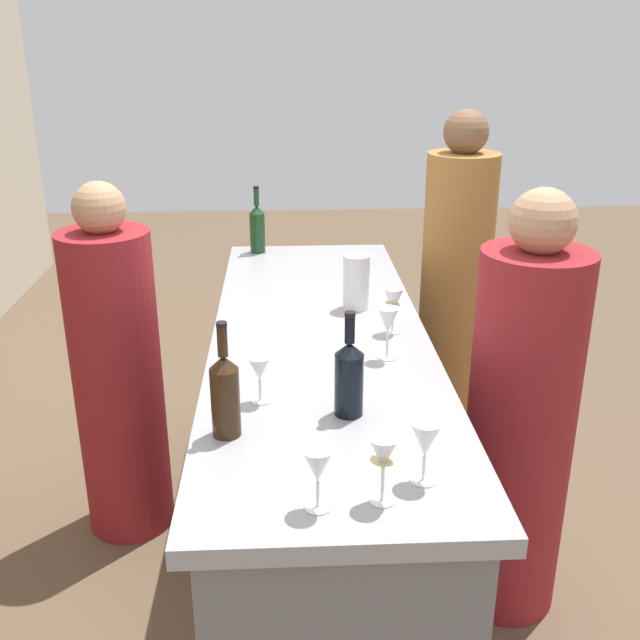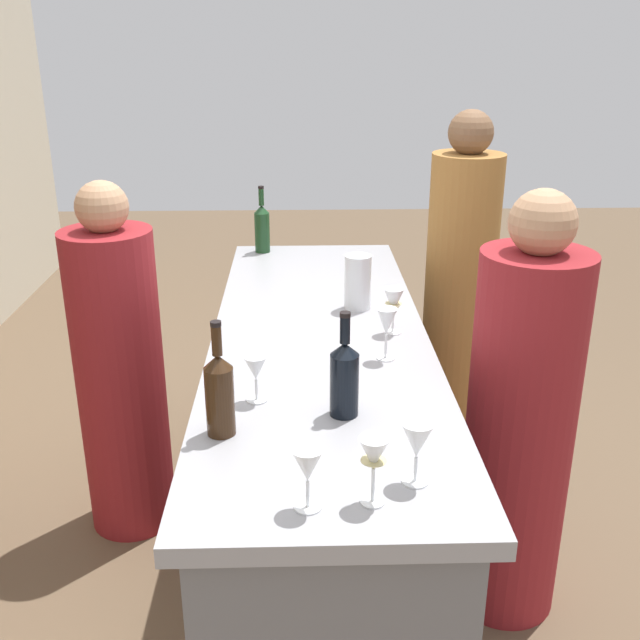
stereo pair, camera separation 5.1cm
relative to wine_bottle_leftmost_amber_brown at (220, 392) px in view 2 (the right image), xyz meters
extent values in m
plane|color=brown|center=(0.67, -0.27, -1.05)|extent=(12.00, 12.00, 0.00)
cube|color=slate|center=(0.67, -0.27, -0.61)|extent=(2.17, 0.66, 0.88)
cube|color=#99999E|center=(0.67, -0.27, -0.14)|extent=(2.25, 0.74, 0.05)
cylinder|color=#331E0F|center=(0.00, 0.00, -0.03)|extent=(0.07, 0.07, 0.19)
cone|color=#331E0F|center=(0.00, 0.00, 0.09)|extent=(0.07, 0.07, 0.04)
cylinder|color=#331E0F|center=(0.00, 0.00, 0.14)|extent=(0.03, 0.03, 0.08)
cylinder|color=black|center=(0.00, 0.00, 0.19)|extent=(0.03, 0.03, 0.01)
cylinder|color=black|center=(0.09, -0.32, -0.03)|extent=(0.08, 0.08, 0.18)
cone|color=black|center=(0.09, -0.32, 0.07)|extent=(0.08, 0.08, 0.03)
cylinder|color=black|center=(0.09, -0.32, 0.13)|extent=(0.03, 0.03, 0.07)
cylinder|color=black|center=(0.09, -0.32, 0.17)|extent=(0.03, 0.03, 0.01)
cylinder|color=#193D1E|center=(1.69, -0.03, -0.03)|extent=(0.07, 0.07, 0.19)
cone|color=#193D1E|center=(1.69, -0.03, 0.09)|extent=(0.07, 0.07, 0.04)
cylinder|color=#193D1E|center=(1.69, -0.03, 0.14)|extent=(0.02, 0.02, 0.08)
cylinder|color=black|center=(1.69, -0.03, 0.19)|extent=(0.03, 0.03, 0.01)
cylinder|color=white|center=(0.67, -0.53, -0.12)|extent=(0.06, 0.06, 0.00)
cylinder|color=white|center=(0.67, -0.53, -0.08)|extent=(0.01, 0.01, 0.07)
cone|color=white|center=(0.67, -0.53, 0.00)|extent=(0.07, 0.07, 0.09)
cone|color=beige|center=(0.67, -0.53, -0.03)|extent=(0.06, 0.06, 0.04)
cylinder|color=white|center=(0.45, -0.48, -0.12)|extent=(0.06, 0.06, 0.00)
cylinder|color=white|center=(0.45, -0.48, -0.07)|extent=(0.01, 0.01, 0.08)
cone|color=white|center=(0.45, -0.48, 0.01)|extent=(0.06, 0.06, 0.09)
cylinder|color=white|center=(-0.24, -0.47, -0.12)|extent=(0.06, 0.06, 0.00)
cylinder|color=white|center=(-0.24, -0.47, -0.08)|extent=(0.01, 0.01, 0.06)
cone|color=white|center=(-0.24, -0.47, -0.01)|extent=(0.07, 0.07, 0.09)
cylinder|color=white|center=(-0.31, -0.36, -0.12)|extent=(0.06, 0.06, 0.00)
cylinder|color=white|center=(-0.31, -0.36, -0.07)|extent=(0.01, 0.01, 0.08)
cone|color=white|center=(-0.31, -0.36, 0.01)|extent=(0.07, 0.07, 0.08)
cone|color=beige|center=(-0.31, -0.36, -0.02)|extent=(0.06, 0.06, 0.02)
cylinder|color=white|center=(-0.33, -0.22, -0.12)|extent=(0.06, 0.06, 0.00)
cylinder|color=white|center=(-0.33, -0.22, -0.08)|extent=(0.01, 0.01, 0.06)
cone|color=white|center=(-0.33, -0.22, -0.01)|extent=(0.07, 0.07, 0.08)
cylinder|color=white|center=(0.18, -0.08, -0.12)|extent=(0.06, 0.06, 0.00)
cylinder|color=white|center=(0.18, -0.08, -0.08)|extent=(0.01, 0.01, 0.06)
cone|color=white|center=(0.18, -0.08, -0.02)|extent=(0.07, 0.07, 0.07)
cylinder|color=silver|center=(0.91, -0.42, -0.02)|extent=(0.10, 0.10, 0.21)
cylinder|color=maroon|center=(0.42, -0.92, -0.41)|extent=(0.45, 0.45, 1.29)
sphere|color=tan|center=(0.42, -0.92, 0.33)|extent=(0.20, 0.20, 0.20)
cylinder|color=#9E6B33|center=(1.44, -0.93, -0.34)|extent=(0.33, 0.33, 1.43)
sphere|color=brown|center=(1.44, -0.93, 0.46)|extent=(0.19, 0.19, 0.19)
cylinder|color=maroon|center=(0.93, 0.49, -0.43)|extent=(0.39, 0.39, 1.23)
sphere|color=tan|center=(0.93, 0.49, 0.27)|extent=(0.19, 0.19, 0.19)
camera|label=1|loc=(-1.67, -0.15, 0.85)|focal=41.30mm
camera|label=2|loc=(-1.67, -0.20, 0.85)|focal=41.30mm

